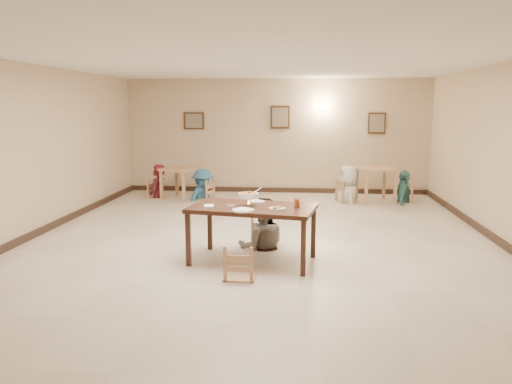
# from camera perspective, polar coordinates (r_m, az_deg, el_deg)

# --- Properties ---
(floor) EXTENTS (10.00, 10.00, 0.00)m
(floor) POSITION_cam_1_polar(r_m,az_deg,el_deg) (8.58, 0.49, -5.57)
(floor) COLOR beige
(floor) RESTS_ON ground
(ceiling) EXTENTS (10.00, 10.00, 0.00)m
(ceiling) POSITION_cam_1_polar(r_m,az_deg,el_deg) (8.32, 0.52, 14.80)
(ceiling) COLOR white
(ceiling) RESTS_ON wall_back
(wall_back) EXTENTS (10.00, 0.00, 10.00)m
(wall_back) POSITION_cam_1_polar(r_m,az_deg,el_deg) (13.29, 2.33, 6.39)
(wall_back) COLOR #CDB392
(wall_back) RESTS_ON floor
(wall_front) EXTENTS (10.00, 0.00, 10.00)m
(wall_front) POSITION_cam_1_polar(r_m,az_deg,el_deg) (3.41, -6.58, -3.16)
(wall_front) COLOR #CDB392
(wall_front) RESTS_ON floor
(wall_left) EXTENTS (0.00, 10.00, 10.00)m
(wall_left) POSITION_cam_1_polar(r_m,az_deg,el_deg) (9.53, -24.30, 4.26)
(wall_left) COLOR #CDB392
(wall_left) RESTS_ON floor
(wall_right) EXTENTS (0.00, 10.00, 10.00)m
(wall_right) POSITION_cam_1_polar(r_m,az_deg,el_deg) (8.92, 27.10, 3.75)
(wall_right) COLOR #CDB392
(wall_right) RESTS_ON floor
(baseboard_back) EXTENTS (8.00, 0.06, 0.12)m
(baseboard_back) POSITION_cam_1_polar(r_m,az_deg,el_deg) (13.42, 2.28, 0.23)
(baseboard_back) COLOR #301F17
(baseboard_back) RESTS_ON floor
(baseboard_left) EXTENTS (0.06, 10.00, 0.12)m
(baseboard_left) POSITION_cam_1_polar(r_m,az_deg,el_deg) (9.73, -23.56, -4.20)
(baseboard_left) COLOR #301F17
(baseboard_left) RESTS_ON floor
(baseboard_right) EXTENTS (0.06, 10.00, 0.12)m
(baseboard_right) POSITION_cam_1_polar(r_m,az_deg,el_deg) (9.15, 26.23, -5.24)
(baseboard_right) COLOR #301F17
(baseboard_right) RESTS_ON floor
(picture_a) EXTENTS (0.55, 0.04, 0.45)m
(picture_a) POSITION_cam_1_polar(r_m,az_deg,el_deg) (13.53, -7.11, 8.08)
(picture_a) COLOR #3B2413
(picture_a) RESTS_ON wall_back
(picture_b) EXTENTS (0.50, 0.04, 0.60)m
(picture_b) POSITION_cam_1_polar(r_m,az_deg,el_deg) (13.23, 2.77, 8.54)
(picture_b) COLOR #3B2413
(picture_b) RESTS_ON wall_back
(picture_c) EXTENTS (0.45, 0.04, 0.55)m
(picture_c) POSITION_cam_1_polar(r_m,az_deg,el_deg) (13.35, 13.64, 7.65)
(picture_c) COLOR #3B2413
(picture_c) RESTS_ON wall_back
(wall_sconce) EXTENTS (0.16, 0.05, 0.22)m
(wall_sconce) POSITION_cam_1_polar(r_m,az_deg,el_deg) (13.22, 7.62, 9.77)
(wall_sconce) COLOR #FFD88C
(wall_sconce) RESTS_ON wall_back
(main_table) EXTENTS (1.93, 1.29, 0.83)m
(main_table) POSITION_cam_1_polar(r_m,az_deg,el_deg) (7.27, -0.40, -2.26)
(main_table) COLOR #3B1F14
(main_table) RESTS_ON floor
(chair_far) EXTENTS (0.40, 0.40, 0.86)m
(chair_far) POSITION_cam_1_polar(r_m,az_deg,el_deg) (8.15, 0.86, -3.28)
(chair_far) COLOR tan
(chair_far) RESTS_ON floor
(chair_near) EXTENTS (0.42, 0.42, 0.90)m
(chair_near) POSITION_cam_1_polar(r_m,az_deg,el_deg) (6.65, -1.82, -6.11)
(chair_near) COLOR tan
(chair_near) RESTS_ON floor
(main_diner) EXTENTS (0.89, 0.75, 1.64)m
(main_diner) POSITION_cam_1_polar(r_m,az_deg,el_deg) (8.00, 0.70, -0.68)
(main_diner) COLOR gray
(main_diner) RESTS_ON floor
(curry_warmer) EXTENTS (0.33, 0.30, 0.27)m
(curry_warmer) POSITION_cam_1_polar(r_m,az_deg,el_deg) (7.23, -0.86, -0.40)
(curry_warmer) COLOR silver
(curry_warmer) RESTS_ON main_table
(rice_plate_far) EXTENTS (0.26, 0.26, 0.06)m
(rice_plate_far) POSITION_cam_1_polar(r_m,az_deg,el_deg) (7.55, 0.04, -1.07)
(rice_plate_far) COLOR white
(rice_plate_far) RESTS_ON main_table
(rice_plate_near) EXTENTS (0.31, 0.31, 0.07)m
(rice_plate_near) POSITION_cam_1_polar(r_m,az_deg,el_deg) (6.91, -1.49, -2.07)
(rice_plate_near) COLOR white
(rice_plate_near) RESTS_ON main_table
(fried_plate) EXTENTS (0.23, 0.23, 0.05)m
(fried_plate) POSITION_cam_1_polar(r_m,az_deg,el_deg) (7.03, 2.44, -1.85)
(fried_plate) COLOR white
(fried_plate) RESTS_ON main_table
(chili_dish) EXTENTS (0.12, 0.12, 0.02)m
(chili_dish) POSITION_cam_1_polar(r_m,az_deg,el_deg) (7.26, -2.89, -1.53)
(chili_dish) COLOR white
(chili_dish) RESTS_ON main_table
(napkin_cutlery) EXTENTS (0.18, 0.28, 0.03)m
(napkin_cutlery) POSITION_cam_1_polar(r_m,az_deg,el_deg) (7.19, -5.38, -1.64)
(napkin_cutlery) COLOR white
(napkin_cutlery) RESTS_ON main_table
(drink_glass) EXTENTS (0.08, 0.08, 0.16)m
(drink_glass) POSITION_cam_1_polar(r_m,az_deg,el_deg) (7.15, 4.70, -1.21)
(drink_glass) COLOR white
(drink_glass) RESTS_ON main_table
(bg_table_left) EXTENTS (1.00, 1.00, 0.78)m
(bg_table_left) POSITION_cam_1_polar(r_m,az_deg,el_deg) (12.50, -8.69, 2.12)
(bg_table_left) COLOR tan
(bg_table_left) RESTS_ON floor
(bg_table_right) EXTENTS (0.98, 0.98, 0.82)m
(bg_table_right) POSITION_cam_1_polar(r_m,az_deg,el_deg) (12.31, 13.54, 2.05)
(bg_table_right) COLOR tan
(bg_table_right) RESTS_ON floor
(bg_chair_ll) EXTENTS (0.41, 0.41, 0.87)m
(bg_chair_ll) POSITION_cam_1_polar(r_m,az_deg,el_deg) (12.70, -11.19, 1.23)
(bg_chair_ll) COLOR tan
(bg_chair_ll) RESTS_ON floor
(bg_chair_lr) EXTENTS (0.45, 0.45, 0.96)m
(bg_chair_lr) POSITION_cam_1_polar(r_m,az_deg,el_deg) (12.35, -6.12, 1.34)
(bg_chair_lr) COLOR tan
(bg_chair_lr) RESTS_ON floor
(bg_chair_rl) EXTENTS (0.47, 0.47, 1.00)m
(bg_chair_rl) POSITION_cam_1_polar(r_m,az_deg,el_deg) (12.19, 10.48, 1.22)
(bg_chair_rl) COLOR tan
(bg_chair_rl) RESTS_ON floor
(bg_chair_rr) EXTENTS (0.43, 0.43, 0.92)m
(bg_chair_rr) POSITION_cam_1_polar(r_m,az_deg,el_deg) (12.40, 16.56, 0.92)
(bg_chair_rr) COLOR tan
(bg_chair_rr) RESTS_ON floor
(bg_diner_a) EXTENTS (0.46, 0.65, 1.71)m
(bg_diner_a) POSITION_cam_1_polar(r_m,az_deg,el_deg) (12.65, -11.25, 3.10)
(bg_diner_a) COLOR #52171D
(bg_diner_a) RESTS_ON floor
(bg_diner_b) EXTENTS (0.91, 1.13, 1.52)m
(bg_diner_b) POSITION_cam_1_polar(r_m,az_deg,el_deg) (12.32, -6.14, 2.63)
(bg_diner_b) COLOR #31658A
(bg_diner_b) RESTS_ON floor
(bg_diner_c) EXTENTS (0.71, 0.95, 1.76)m
(bg_diner_c) POSITION_cam_1_polar(r_m,az_deg,el_deg) (12.14, 10.53, 2.98)
(bg_diner_c) COLOR silver
(bg_diner_c) RESTS_ON floor
(bg_diner_d) EXTENTS (0.61, 0.98, 1.56)m
(bg_diner_d) POSITION_cam_1_polar(r_m,az_deg,el_deg) (12.35, 16.63, 2.40)
(bg_diner_d) COLOR teal
(bg_diner_d) RESTS_ON floor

